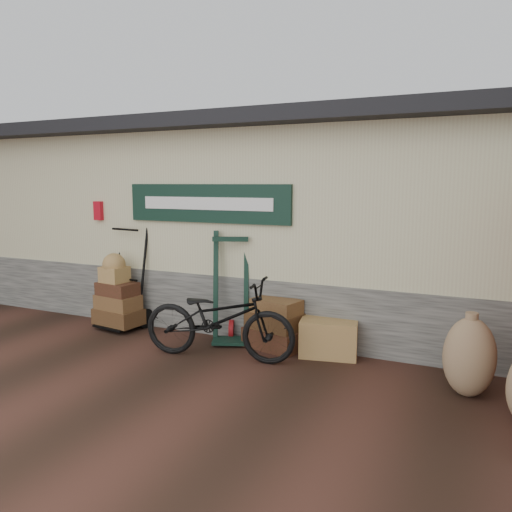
{
  "coord_description": "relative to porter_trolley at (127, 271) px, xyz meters",
  "views": [
    {
      "loc": [
        3.34,
        -5.26,
        2.24
      ],
      "look_at": [
        0.51,
        0.9,
        1.25
      ],
      "focal_mm": 35.0,
      "sensor_mm": 36.0,
      "label": 1
    }
  ],
  "objects": [
    {
      "name": "porter_trolley",
      "position": [
        0.0,
        0.0,
        0.0
      ],
      "size": [
        0.95,
        0.77,
        1.75
      ],
      "primitive_type": null,
      "rotation": [
        0.0,
        0.0,
        -0.13
      ],
      "color": "black",
      "rests_on": "ground"
    },
    {
      "name": "burlap_sack_left",
      "position": [
        4.97,
        -0.6,
        -0.45
      ],
      "size": [
        0.58,
        0.51,
        0.86
      ],
      "primitive_type": "ellipsoid",
      "rotation": [
        0.0,
        0.0,
        0.11
      ],
      "color": "olive",
      "rests_on": "ground"
    },
    {
      "name": "green_barrow",
      "position": [
        1.83,
        0.0,
        -0.09
      ],
      "size": [
        0.7,
        0.66,
        1.57
      ],
      "primitive_type": null,
      "rotation": [
        0.0,
        0.0,
        0.39
      ],
      "color": "black",
      "rests_on": "ground"
    },
    {
      "name": "station_building",
      "position": [
        1.69,
        1.89,
        0.74
      ],
      "size": [
        14.4,
        4.1,
        3.2
      ],
      "color": "#4C4C47",
      "rests_on": "ground"
    },
    {
      "name": "ground",
      "position": [
        1.69,
        -0.85,
        -0.87
      ],
      "size": [
        80.0,
        80.0,
        0.0
      ],
      "primitive_type": "plane",
      "color": "black",
      "rests_on": "ground"
    },
    {
      "name": "bicycle",
      "position": [
        2.02,
        -0.7,
        -0.29
      ],
      "size": [
        0.99,
        2.09,
        1.17
      ],
      "primitive_type": "imported",
      "rotation": [
        0.0,
        0.0,
        1.72
      ],
      "color": "black",
      "rests_on": "ground"
    },
    {
      "name": "wicker_hamper",
      "position": [
        3.27,
        0.0,
        -0.64
      ],
      "size": [
        0.81,
        0.61,
        0.48
      ],
      "primitive_type": "cube",
      "rotation": [
        0.0,
        0.0,
        0.2
      ],
      "color": "olive",
      "rests_on": "ground"
    },
    {
      "name": "suitcase_stack",
      "position": [
        2.51,
        -0.01,
        -0.53
      ],
      "size": [
        0.89,
        0.68,
        0.7
      ],
      "primitive_type": null,
      "rotation": [
        0.0,
        0.0,
        -0.25
      ],
      "color": "#3A2612",
      "rests_on": "ground"
    }
  ]
}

